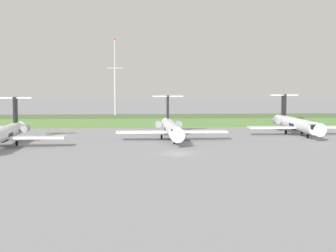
{
  "coord_description": "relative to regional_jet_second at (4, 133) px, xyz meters",
  "views": [
    {
      "loc": [
        -7.82,
        -90.19,
        12.16
      ],
      "look_at": [
        0.0,
        21.12,
        3.0
      ],
      "focal_mm": 58.29,
      "sensor_mm": 36.0,
      "label": 1
    }
  ],
  "objects": [
    {
      "name": "antenna_mast",
      "position": [
        19.16,
        55.42,
        7.59
      ],
      "size": [
        4.4,
        0.5,
        24.45
      ],
      "color": "#B2B2B7",
      "rests_on": "ground"
    },
    {
      "name": "grass_berm",
      "position": [
        31.21,
        49.84,
        -1.33
      ],
      "size": [
        320.0,
        20.0,
        2.41
      ],
      "primitive_type": "cube",
      "color": "#4C6B38",
      "rests_on": "ground"
    },
    {
      "name": "regional_jet_third",
      "position": [
        31.97,
        9.74,
        0.0
      ],
      "size": [
        22.81,
        31.0,
        9.0
      ],
      "color": "silver",
      "rests_on": "ground"
    },
    {
      "name": "regional_jet_second",
      "position": [
        0.0,
        0.0,
        0.0
      ],
      "size": [
        22.81,
        31.0,
        9.0
      ],
      "color": "silver",
      "rests_on": "ground"
    },
    {
      "name": "regional_jet_fourth",
      "position": [
        61.32,
        18.64,
        0.0
      ],
      "size": [
        22.81,
        31.0,
        9.0
      ],
      "color": "silver",
      "rests_on": "ground"
    },
    {
      "name": "ground_plane",
      "position": [
        31.21,
        17.37,
        -2.54
      ],
      "size": [
        500.0,
        500.0,
        0.0
      ],
      "primitive_type": "plane",
      "color": "gray"
    }
  ]
}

